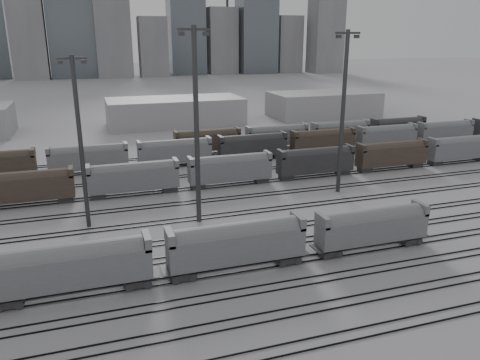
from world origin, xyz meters
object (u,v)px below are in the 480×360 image
object	(u,v)px
hopper_car_b	(237,242)
hopper_car_c	(372,225)
light_mast_c	(196,123)
hopper_car_a	(73,265)

from	to	relation	value
hopper_car_b	hopper_car_c	xyz separation A→B (m)	(17.76, -0.00, -0.26)
hopper_car_c	light_mast_c	distance (m)	26.77
hopper_car_a	hopper_car_b	xyz separation A→B (m)	(17.54, 0.00, 0.02)
hopper_car_c	light_mast_c	xyz separation A→B (m)	(-18.41, 15.90, 11.19)
hopper_car_b	light_mast_c	distance (m)	19.30
hopper_car_a	hopper_car_c	bearing A→B (deg)	-0.00
hopper_car_c	hopper_car_b	bearing A→B (deg)	180.00
hopper_car_a	light_mast_c	world-z (taller)	light_mast_c
hopper_car_b	hopper_car_a	bearing A→B (deg)	180.00
light_mast_c	hopper_car_c	bearing A→B (deg)	-40.81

